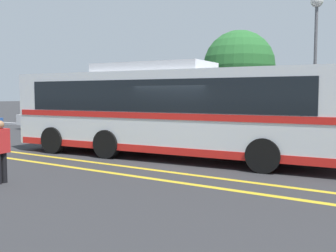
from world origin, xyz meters
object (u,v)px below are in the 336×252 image
at_px(transit_bus, 168,109).
at_px(parked_car_2, 232,128).
at_px(parked_car_0, 51,118).
at_px(parked_car_1, 128,123).
at_px(pedestrian_1, 1,148).
at_px(street_lamp, 316,32).
at_px(tree_0, 239,66).

distance_m(transit_bus, parked_car_2, 4.65).
distance_m(parked_car_0, parked_car_1, 6.40).
height_order(parked_car_1, parked_car_2, parked_car_2).
xyz_separation_m(transit_bus, pedestrian_1, (-1.25, -5.69, -0.83)).
height_order(transit_bus, street_lamp, street_lamp).
bearing_deg(transit_bus, parked_car_1, -134.64).
bearing_deg(pedestrian_1, street_lamp, 152.80).
distance_m(parked_car_2, street_lamp, 5.75).
relative_size(transit_bus, parked_car_0, 2.65).
distance_m(parked_car_1, tree_0, 8.04).
bearing_deg(parked_car_0, street_lamp, -79.61).
height_order(pedestrian_1, tree_0, tree_0).
relative_size(transit_bus, tree_0, 2.03).
xyz_separation_m(parked_car_0, parked_car_2, (12.32, -0.37, 0.02)).
height_order(parked_car_0, parked_car_2, parked_car_2).
distance_m(parked_car_1, pedestrian_1, 11.07).
xyz_separation_m(pedestrian_1, street_lamp, (4.59, 12.77, 4.14)).
xyz_separation_m(transit_bus, parked_car_1, (-5.49, 4.54, -1.00)).
relative_size(parked_car_1, tree_0, 0.79).
xyz_separation_m(parked_car_0, pedestrian_1, (10.62, -10.59, 0.15)).
bearing_deg(parked_car_2, pedestrian_1, 169.53).
relative_size(parked_car_1, pedestrian_1, 3.07).
relative_size(parked_car_0, parked_car_1, 0.96).
distance_m(pedestrian_1, street_lamp, 14.19).
bearing_deg(transit_bus, pedestrian_1, -17.46).
distance_m(parked_car_1, parked_car_2, 5.93).
distance_m(parked_car_0, parked_car_2, 12.33).
bearing_deg(parked_car_0, tree_0, -55.90).
height_order(transit_bus, tree_0, tree_0).
height_order(transit_bus, pedestrian_1, transit_bus).
bearing_deg(parked_car_1, transit_bus, -130.02).
distance_m(parked_car_2, pedestrian_1, 10.36).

